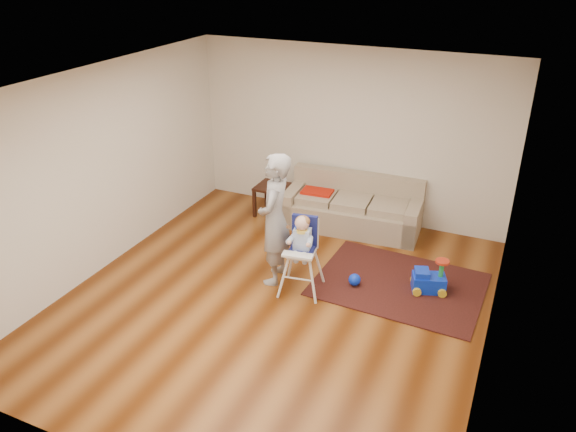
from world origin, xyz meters
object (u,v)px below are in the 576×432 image
at_px(high_chair, 302,255).
at_px(adult, 275,219).
at_px(sofa, 352,204).
at_px(ride_on_toy, 430,275).
at_px(toy_ball, 355,280).
at_px(side_table, 273,200).

relative_size(high_chair, adult, 0.61).
bearing_deg(sofa, adult, -107.57).
distance_m(ride_on_toy, toy_ball, 0.95).
bearing_deg(adult, sofa, 155.72).
bearing_deg(sofa, toy_ball, -74.01).
height_order(side_table, high_chair, high_chair).
xyz_separation_m(high_chair, adult, (-0.42, 0.11, 0.37)).
distance_m(sofa, adult, 1.95).
distance_m(side_table, toy_ball, 2.45).
relative_size(side_table, adult, 0.29).
bearing_deg(toy_ball, side_table, 141.39).
bearing_deg(ride_on_toy, side_table, 137.07).
distance_m(sofa, ride_on_toy, 1.97).
bearing_deg(ride_on_toy, toy_ball, 177.97).
bearing_deg(adult, toy_ball, 93.58).
xyz_separation_m(sofa, adult, (-0.45, -1.84, 0.48)).
bearing_deg(ride_on_toy, adult, 176.51).
bearing_deg(high_chair, side_table, 115.96).
bearing_deg(ride_on_toy, sofa, 119.39).
xyz_separation_m(ride_on_toy, high_chair, (-1.49, -0.64, 0.27)).
bearing_deg(adult, ride_on_toy, 94.88).
relative_size(sofa, toy_ball, 13.42).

